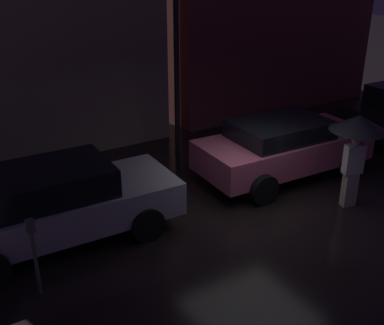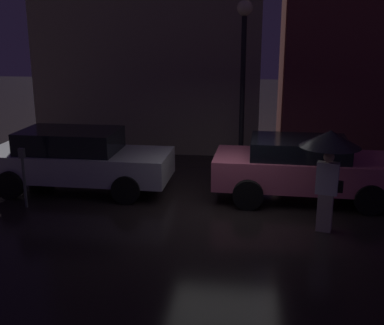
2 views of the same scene
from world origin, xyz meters
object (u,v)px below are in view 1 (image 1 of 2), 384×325
(parked_car_pink, at_px, (283,146))
(street_lamp_near, at_px, (176,34))
(parking_meter, at_px, (34,249))
(pedestrian_with_umbrella, at_px, (358,132))
(parked_car_silver, at_px, (54,204))

(parked_car_pink, xyz_separation_m, street_lamp_near, (-1.50, 2.39, 2.41))
(parked_car_pink, bearing_deg, street_lamp_near, 124.12)
(parked_car_pink, distance_m, parking_meter, 6.33)
(pedestrian_with_umbrella, distance_m, street_lamp_near, 4.85)
(pedestrian_with_umbrella, bearing_deg, parking_meter, -169.48)
(parked_car_pink, bearing_deg, pedestrian_with_umbrella, -80.69)
(parked_car_silver, relative_size, street_lamp_near, 0.99)
(street_lamp_near, bearing_deg, pedestrian_with_umbrella, -67.82)
(parking_meter, xyz_separation_m, street_lamp_near, (4.69, 3.72, 2.35))
(parked_car_pink, height_order, street_lamp_near, street_lamp_near)
(parked_car_silver, bearing_deg, parked_car_pink, 1.09)
(parked_car_silver, distance_m, parked_car_pink, 5.47)
(parking_meter, distance_m, street_lamp_near, 6.43)
(parked_car_silver, relative_size, parked_car_pink, 1.07)
(parked_car_silver, relative_size, pedestrian_with_umbrella, 2.24)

